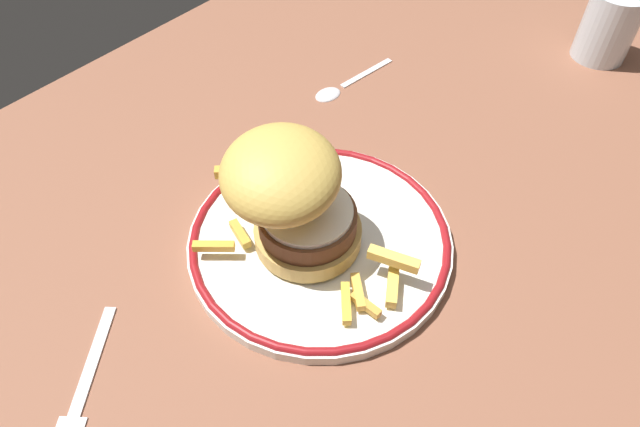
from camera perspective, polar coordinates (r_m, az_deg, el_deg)
The scene contains 7 objects.
ground_plane at distance 53.47cm, azimuth -0.21°, elevation -7.22°, with size 143.89×91.44×4.00cm, color brown.
dinner_plate at distance 53.04cm, azimuth 0.00°, elevation -2.68°, with size 25.45×25.45×1.60cm.
burger at distance 47.65cm, azimuth -2.80°, elevation 1.83°, with size 14.90×14.74×12.13cm.
fries_pile at distance 51.14cm, azimuth -1.32°, elevation -1.79°, with size 17.72×22.49×2.94cm.
water_glass at distance 85.13cm, azimuth 27.72°, elevation 16.61°, with size 7.01×7.01×9.00cm.
fork at distance 49.67cm, azimuth -23.46°, elevation -16.46°, with size 12.35×9.75×0.36cm.
spoon at distance 71.69cm, azimuth 1.74°, elevation 12.92°, with size 13.41×3.64×0.90cm.
Camera 1 is at (-23.03, -19.08, 42.32)cm, focal length 30.79 mm.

